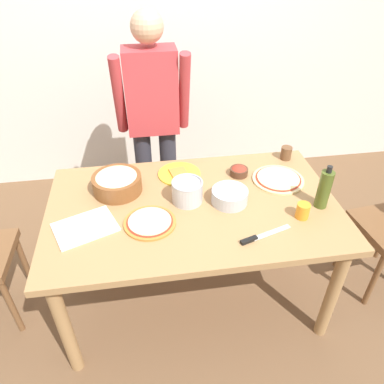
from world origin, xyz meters
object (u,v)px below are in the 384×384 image
at_px(person_cook, 153,118).
at_px(pizza_raw_on_board, 278,179).
at_px(small_sauce_bowl, 239,171).
at_px(dining_table, 193,217).
at_px(popcorn_bowl, 117,182).
at_px(steel_pot, 187,191).
at_px(cup_orange, 303,211).
at_px(chef_knife, 260,237).
at_px(mixing_bowl_steel, 230,196).
at_px(plate_with_slice, 179,174).
at_px(pizza_cooked_on_tray, 150,222).
at_px(cutting_board_white, 85,227).
at_px(olive_oil_bottle, 324,189).
at_px(cup_small_brown, 286,153).

bearing_deg(person_cook, pizza_raw_on_board, -40.61).
bearing_deg(small_sauce_bowl, dining_table, -142.10).
relative_size(person_cook, popcorn_bowl, 5.79).
relative_size(steel_pot, cup_orange, 2.04).
relative_size(dining_table, chef_knife, 5.64).
bearing_deg(mixing_bowl_steel, plate_with_slice, 128.04).
xyz_separation_m(pizza_cooked_on_tray, popcorn_bowl, (-0.16, 0.32, 0.05)).
distance_m(pizza_raw_on_board, pizza_cooked_on_tray, 0.83).
bearing_deg(cutting_board_white, popcorn_bowl, 61.58).
height_order(plate_with_slice, popcorn_bowl, popcorn_bowl).
bearing_deg(cup_orange, cutting_board_white, 175.71).
height_order(small_sauce_bowl, cup_orange, cup_orange).
bearing_deg(pizza_cooked_on_tray, chef_knife, -19.42).
height_order(plate_with_slice, olive_oil_bottle, olive_oil_bottle).
height_order(popcorn_bowl, olive_oil_bottle, olive_oil_bottle).
relative_size(person_cook, mixing_bowl_steel, 8.10).
xyz_separation_m(person_cook, cup_orange, (0.71, -0.95, -0.14)).
distance_m(popcorn_bowl, steel_pot, 0.41).
relative_size(pizza_raw_on_board, mixing_bowl_steel, 1.54).
height_order(small_sauce_bowl, chef_knife, small_sauce_bowl).
relative_size(pizza_raw_on_board, pizza_cooked_on_tray, 1.13).
bearing_deg(pizza_raw_on_board, olive_oil_bottle, -61.64).
height_order(popcorn_bowl, chef_knife, popcorn_bowl).
height_order(popcorn_bowl, steel_pot, steel_pot).
bearing_deg(dining_table, cutting_board_white, -169.52).
relative_size(plate_with_slice, small_sauce_bowl, 2.36).
distance_m(small_sauce_bowl, cup_orange, 0.50).
bearing_deg(dining_table, small_sauce_bowl, 37.90).
bearing_deg(pizza_raw_on_board, cup_small_brown, 60.60).
bearing_deg(pizza_cooked_on_tray, cup_small_brown, 29.00).
distance_m(dining_table, small_sauce_bowl, 0.42).
bearing_deg(olive_oil_bottle, small_sauce_bowl, 135.06).
distance_m(dining_table, plate_with_slice, 0.32).
xyz_separation_m(pizza_raw_on_board, mixing_bowl_steel, (-0.34, -0.16, 0.03)).
xyz_separation_m(mixing_bowl_steel, small_sauce_bowl, (0.12, 0.26, -0.01)).
distance_m(popcorn_bowl, cutting_board_white, 0.35).
bearing_deg(pizza_cooked_on_tray, small_sauce_bowl, 33.16).
bearing_deg(person_cook, plate_with_slice, -75.27).
relative_size(steel_pot, chef_knife, 0.61).
xyz_separation_m(dining_table, person_cook, (-0.16, 0.76, 0.27)).
relative_size(person_cook, steel_pot, 9.34).
bearing_deg(mixing_bowl_steel, cup_orange, -27.89).
bearing_deg(plate_with_slice, steel_pot, -87.28).
height_order(pizza_cooked_on_tray, cup_small_brown, cup_small_brown).
bearing_deg(popcorn_bowl, mixing_bowl_steel, -18.18).
distance_m(cup_small_brown, cutting_board_white, 1.34).
height_order(dining_table, cup_orange, cup_orange).
distance_m(steel_pot, chef_knife, 0.47).
height_order(popcorn_bowl, mixing_bowl_steel, popcorn_bowl).
bearing_deg(pizza_raw_on_board, plate_with_slice, 165.81).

